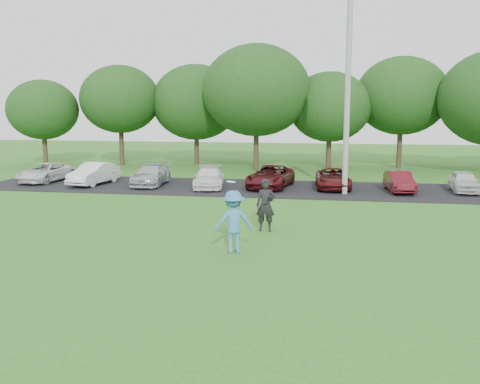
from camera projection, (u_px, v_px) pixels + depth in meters
The scene contains 7 objects.
ground at pixel (220, 252), 16.20m from camera, with size 100.00×100.00×0.00m, color #2D6F1F.
parking_lot at pixel (270, 188), 28.84m from camera, with size 32.00×6.50×0.03m, color black.
utility_pole at pixel (348, 93), 26.16m from camera, with size 0.28×0.28×10.08m, color #969692.
frisbee_player at pixel (233, 222), 16.04m from camera, with size 1.40×1.13×2.22m.
camera_bystander at pixel (266, 205), 18.81m from camera, with size 0.69×0.47×1.86m.
parked_cars at pixel (257, 177), 28.90m from camera, with size 28.71×4.80×1.22m.
tree_row at pixel (308, 99), 37.31m from camera, with size 42.39×9.85×8.64m.
Camera 1 is at (3.28, -15.37, 4.36)m, focal length 40.00 mm.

